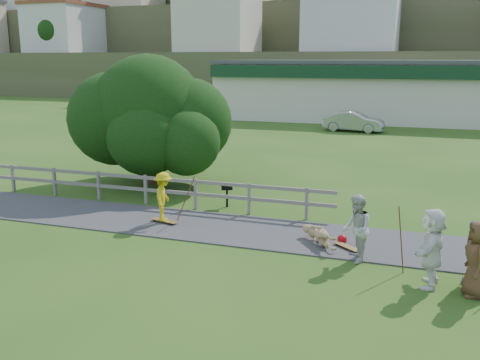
# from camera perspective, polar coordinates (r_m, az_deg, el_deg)

# --- Properties ---
(ground) EXTENTS (260.00, 260.00, 0.00)m
(ground) POSITION_cam_1_polar(r_m,az_deg,el_deg) (15.52, -2.79, -6.93)
(ground) COLOR #294F16
(ground) RESTS_ON ground
(path) EXTENTS (34.00, 3.00, 0.04)m
(path) POSITION_cam_1_polar(r_m,az_deg,el_deg) (16.84, -0.90, -5.24)
(path) COLOR #363638
(path) RESTS_ON ground
(fence) EXTENTS (15.05, 0.10, 1.10)m
(fence) POSITION_cam_1_polar(r_m,az_deg,el_deg) (20.15, -11.59, -0.40)
(fence) COLOR #66625A
(fence) RESTS_ON ground
(strip_mall) EXTENTS (32.50, 10.75, 5.10)m
(strip_mall) POSITION_cam_1_polar(r_m,az_deg,el_deg) (48.59, 17.42, 9.12)
(strip_mall) COLOR silver
(strip_mall) RESTS_ON ground
(hillside) EXTENTS (220.00, 67.00, 47.50)m
(hillside) POSITION_cam_1_polar(r_m,az_deg,el_deg) (105.40, 16.67, 17.33)
(hillside) COLOR #4A512F
(hillside) RESTS_ON ground
(skater_rider) EXTENTS (0.85, 1.16, 1.61)m
(skater_rider) POSITION_cam_1_polar(r_m,az_deg,el_deg) (17.39, -8.16, -2.10)
(skater_rider) COLOR gold
(skater_rider) RESTS_ON ground
(skater_fallen) EXTENTS (1.48, 1.30, 0.58)m
(skater_fallen) POSITION_cam_1_polar(r_m,az_deg,el_deg) (15.54, 8.48, -5.90)
(skater_fallen) COLOR tan
(skater_fallen) RESTS_ON ground
(spectator_a) EXTENTS (0.90, 1.03, 1.81)m
(spectator_a) POSITION_cam_1_polar(r_m,az_deg,el_deg) (14.34, 12.31, -5.10)
(spectator_a) COLOR beige
(spectator_a) RESTS_ON ground
(spectator_b) EXTENTS (0.54, 0.97, 1.56)m
(spectator_b) POSITION_cam_1_polar(r_m,az_deg,el_deg) (13.86, 23.57, -7.07)
(spectator_b) COLOR gray
(spectator_b) RESTS_ON ground
(spectator_c) EXTENTS (0.69, 0.93, 1.75)m
(spectator_c) POSITION_cam_1_polar(r_m,az_deg,el_deg) (13.15, 23.96, -7.73)
(spectator_c) COLOR brown
(spectator_c) RESTS_ON ground
(spectator_d) EXTENTS (0.80, 1.82, 1.90)m
(spectator_d) POSITION_cam_1_polar(r_m,az_deg,el_deg) (13.30, 19.79, -6.81)
(spectator_d) COLOR white
(spectator_d) RESTS_ON ground
(car_silver) EXTENTS (4.53, 2.04, 1.44)m
(car_silver) POSITION_cam_1_polar(r_m,az_deg,el_deg) (40.17, 12.03, 6.10)
(car_silver) COLOR #9DA0A4
(car_silver) RESTS_ON ground
(tree) EXTENTS (7.52, 7.52, 4.36)m
(tree) POSITION_cam_1_polar(r_m,az_deg,el_deg) (22.94, -9.60, 4.99)
(tree) COLOR black
(tree) RESTS_ON ground
(bbq) EXTENTS (0.48, 0.43, 0.87)m
(bbq) POSITION_cam_1_polar(r_m,az_deg,el_deg) (19.25, -1.40, -1.65)
(bbq) COLOR black
(bbq) RESTS_ON ground
(longboard_rider) EXTENTS (1.00, 0.45, 0.11)m
(longboard_rider) POSITION_cam_1_polar(r_m,az_deg,el_deg) (17.59, -8.08, -4.46)
(longboard_rider) COLOR brown
(longboard_rider) RESTS_ON ground
(longboard_fallen) EXTENTS (0.82, 0.73, 0.10)m
(longboard_fallen) POSITION_cam_1_polar(r_m,az_deg,el_deg) (15.41, 11.32, -7.13)
(longboard_fallen) COLOR brown
(longboard_fallen) RESTS_ON ground
(helmet) EXTENTS (0.28, 0.28, 0.28)m
(helmet) POSITION_cam_1_polar(r_m,az_deg,el_deg) (15.83, 10.84, -6.23)
(helmet) COLOR #B60812
(helmet) RESTS_ON ground
(pole_rider) EXTENTS (0.03, 0.03, 1.70)m
(pole_rider) POSITION_cam_1_polar(r_m,az_deg,el_deg) (17.46, -5.81, -1.81)
(pole_rider) COLOR #543321
(pole_rider) RESTS_ON ground
(pole_spec_left) EXTENTS (0.03, 0.03, 1.73)m
(pole_spec_left) POSITION_cam_1_polar(r_m,az_deg,el_deg) (13.89, 16.80, -6.11)
(pole_spec_left) COLOR #543321
(pole_spec_left) RESTS_ON ground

